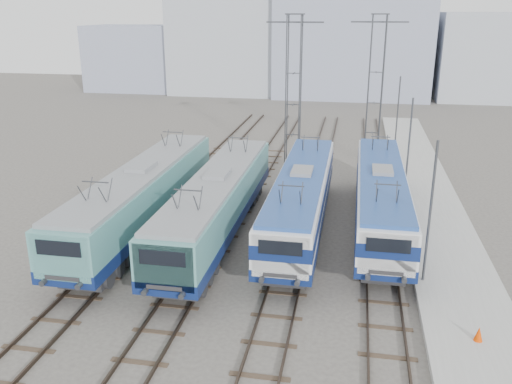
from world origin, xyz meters
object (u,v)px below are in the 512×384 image
(locomotive_far_left, at_px, (142,194))
(mast_rear, at_px, (397,117))
(safety_cone, at_px, (479,334))
(locomotive_center_left, at_px, (217,201))
(catenary_tower_west, at_px, (294,84))
(mast_mid, at_px, (408,151))
(locomotive_far_right, at_px, (381,195))
(mast_front, at_px, (430,216))
(catenary_tower_east, at_px, (376,83))
(locomotive_center_right, at_px, (301,196))

(locomotive_far_left, xyz_separation_m, mast_rear, (15.35, 20.16, 1.21))
(safety_cone, bearing_deg, mast_rear, 93.09)
(locomotive_center_left, relative_size, catenary_tower_west, 1.49)
(mast_mid, distance_m, mast_rear, 12.00)
(locomotive_far_left, distance_m, locomotive_far_right, 13.76)
(mast_front, bearing_deg, safety_cone, -71.80)
(locomotive_far_right, relative_size, safety_cone, 29.65)
(locomotive_far_left, distance_m, mast_rear, 25.36)
(locomotive_center_left, bearing_deg, catenary_tower_west, 82.16)
(mast_front, bearing_deg, mast_rear, 90.00)
(safety_cone, bearing_deg, locomotive_center_left, 145.94)
(catenary_tower_west, bearing_deg, catenary_tower_east, 17.10)
(locomotive_far_left, relative_size, mast_front, 2.63)
(locomotive_center_right, bearing_deg, safety_cone, -52.13)
(catenary_tower_east, height_order, mast_mid, catenary_tower_east)
(locomotive_center_right, height_order, locomotive_far_right, locomotive_center_right)
(catenary_tower_west, relative_size, catenary_tower_east, 1.00)
(locomotive_center_left, relative_size, locomotive_center_right, 1.03)
(locomotive_far_left, height_order, locomotive_center_right, locomotive_far_left)
(locomotive_far_left, relative_size, locomotive_center_right, 1.06)
(locomotive_far_left, height_order, mast_front, mast_front)
(mast_mid, bearing_deg, safety_cone, -84.70)
(safety_cone, bearing_deg, locomotive_far_right, 106.85)
(locomotive_far_right, xyz_separation_m, catenary_tower_west, (-6.75, 13.49, 4.42))
(safety_cone, bearing_deg, catenary_tower_west, 112.33)
(catenary_tower_west, xyz_separation_m, safety_cone, (10.15, -24.72, -6.05))
(catenary_tower_west, distance_m, catenary_tower_east, 6.80)
(catenary_tower_west, height_order, catenary_tower_east, same)
(locomotive_far_left, xyz_separation_m, mast_front, (15.35, -3.84, 1.21))
(locomotive_center_right, distance_m, locomotive_far_right, 4.63)
(mast_mid, bearing_deg, locomotive_center_left, -142.46)
(locomotive_far_left, distance_m, locomotive_center_left, 4.50)
(locomotive_center_right, height_order, catenary_tower_east, catenary_tower_east)
(mast_mid, bearing_deg, locomotive_far_right, -108.63)
(locomotive_far_left, height_order, catenary_tower_east, catenary_tower_east)
(safety_cone, bearing_deg, locomotive_far_left, 153.12)
(locomotive_center_left, bearing_deg, catenary_tower_east, 64.49)
(catenary_tower_east, bearing_deg, locomotive_center_right, -104.39)
(mast_mid, distance_m, safety_cone, 17.05)
(locomotive_center_right, height_order, safety_cone, locomotive_center_right)
(catenary_tower_east, xyz_separation_m, safety_cone, (3.65, -26.72, -6.05))
(locomotive_center_left, bearing_deg, mast_mid, 37.54)
(mast_front, bearing_deg, locomotive_center_left, 161.35)
(locomotive_center_left, distance_m, mast_mid, 13.74)
(locomotive_far_left, xyz_separation_m, mast_mid, (15.35, 8.16, 1.21))
(locomotive_far_left, bearing_deg, locomotive_center_left, -2.31)
(locomotive_center_right, distance_m, mast_mid, 9.22)
(locomotive_far_right, relative_size, catenary_tower_east, 1.44)
(catenary_tower_east, bearing_deg, catenary_tower_west, -162.90)
(mast_front, bearing_deg, locomotive_center_right, 139.41)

